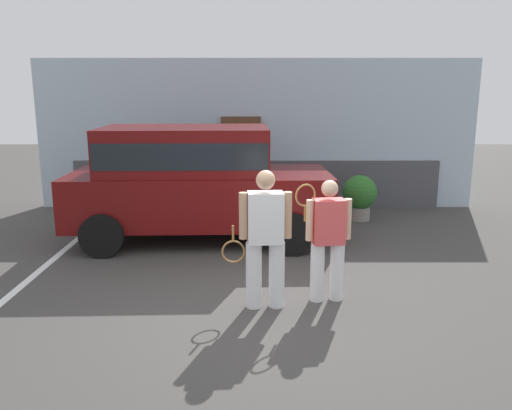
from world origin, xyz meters
TOP-DOWN VIEW (x-y plane):
  - ground_plane at (0.00, 0.00)m, footprint 40.00×40.00m
  - parking_stripe_0 at (-3.30, 1.50)m, footprint 0.12×4.40m
  - house_frontage at (-0.00, 5.81)m, footprint 9.98×0.40m
  - parked_suv at (-1.12, 3.01)m, footprint 4.66×2.29m
  - tennis_player_man at (0.10, 0.00)m, footprint 0.91×0.30m
  - tennis_player_woman at (0.90, 0.22)m, footprint 0.73×0.30m
  - potted_plant_by_porch at (2.16, 4.47)m, footprint 0.72×0.72m

SIDE VIEW (x-z plane):
  - ground_plane at x=0.00m, z-range 0.00..0.00m
  - parking_stripe_0 at x=-3.30m, z-range 0.00..0.01m
  - potted_plant_by_porch at x=2.16m, z-range 0.05..1.00m
  - tennis_player_woman at x=0.90m, z-range 0.04..1.63m
  - tennis_player_man at x=0.10m, z-range 0.03..1.77m
  - parked_suv at x=-1.12m, z-range 0.12..2.17m
  - house_frontage at x=0.00m, z-range -0.10..3.27m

